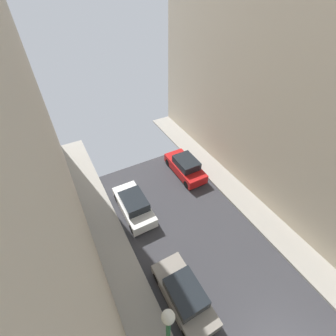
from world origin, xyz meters
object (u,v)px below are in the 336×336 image
object	(u,v)px
parked_car_right_3	(185,167)
lamp_post	(168,333)
parked_car_left_4	(134,205)
parked_car_left_3	(184,295)

from	to	relation	value
parked_car_right_3	lamp_post	xyz separation A→B (m)	(-7.30, -10.30, 3.19)
parked_car_left_4	lamp_post	xyz separation A→B (m)	(-1.90, -8.52, 3.19)
parked_car_left_3	lamp_post	bearing A→B (deg)	-137.79
parked_car_left_4	lamp_post	world-z (taller)	lamp_post
parked_car_left_3	parked_car_left_4	bearing A→B (deg)	90.00
parked_car_left_3	parked_car_right_3	distance (m)	10.14
parked_car_right_3	lamp_post	size ratio (longest dim) A/B	0.73
parked_car_left_3	parked_car_left_4	distance (m)	6.80
parked_car_left_3	parked_car_right_3	size ratio (longest dim) A/B	1.00
parked_car_left_4	parked_car_right_3	world-z (taller)	same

